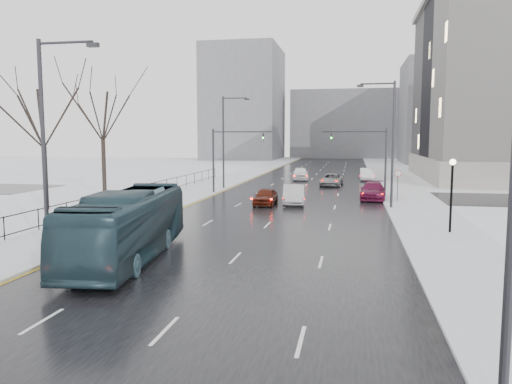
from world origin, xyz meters
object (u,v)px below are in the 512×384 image
Objects in this scene: streetlight_l_near at (48,139)px; mast_signal_right at (374,154)px; streetlight_l_far at (225,138)px; sedan_right_near at (294,195)px; sedan_center_near at (266,197)px; streetlight_r_mid at (390,138)px; sedan_right_far at (373,191)px; tree_park_d at (47,211)px; no_uturn_sign at (398,177)px; sedan_right_distant at (367,174)px; tree_park_e at (105,196)px; sedan_right_cross at (331,180)px; streetlight_r_near at (504,142)px; bus at (129,225)px; sedan_center_far at (300,174)px; mast_signal_left at (224,153)px; lamppost_r_mid at (452,185)px.

streetlight_l_near reaches higher than mast_signal_right.
sedan_right_near is at bearing -51.02° from streetlight_l_far.
sedan_right_near is at bearing 23.85° from sedan_center_near.
mast_signal_right is at bearing 96.00° from streetlight_r_mid.
sedan_right_far is (-0.13, -2.19, -3.28)m from mast_signal_right.
no_uturn_sign is at bearing 20.32° from tree_park_d.
mast_signal_right is at bearing -89.53° from sedan_right_distant.
sedan_right_cross is at bearing 33.43° from tree_park_e.
no_uturn_sign is (1.87, -4.00, -1.81)m from mast_signal_right.
streetlight_r_near and streetlight_l_far have the same top height.
sedan_right_distant is (-0.13, 18.24, -3.28)m from mast_signal_right.
sedan_right_cross is (-4.34, 9.98, -3.37)m from mast_signal_right.
bus is 2.13× the size of sedan_right_far.
tree_park_e is at bearing 112.79° from bus.
mast_signal_right reaches higher than sedan_center_far.
mast_signal_left is at bearing 166.40° from no_uturn_sign.
sedan_center_near is at bearing -145.30° from sedan_right_far.
streetlight_r_mid is at bearing -75.18° from sedan_center_far.
sedan_center_near is at bearing -108.92° from sedan_right_distant.
streetlight_r_near is at bearing -86.24° from sedan_center_far.
sedan_center_far is (-9.53, 54.96, -4.73)m from streetlight_r_near.
streetlight_r_near is at bearing -82.82° from sedan_right_near.
streetlight_l_far is at bearing 131.06° from lamppost_r_mid.
sedan_center_far is at bearing 117.12° from mast_signal_right.
no_uturn_sign is 0.65× the size of sedan_center_near.
streetlight_r_near is 38.04m from mast_signal_right.
streetlight_r_near is 2.34× the size of lamppost_r_mid.
lamppost_r_mid is at bearing -76.60° from sedan_center_far.
streetlight_r_mid reaches higher than sedan_center_far.
sedan_center_near is at bearing -53.92° from mast_signal_left.
tree_park_d is at bearing 172.09° from lamppost_r_mid.
bus is 2.75× the size of sedan_center_near.
no_uturn_sign is (16.53, -4.00, -1.81)m from mast_signal_left.
sedan_center_far is at bearing 116.75° from no_uturn_sign.
sedan_right_cross is (10.31, 9.98, -3.37)m from mast_signal_left.
sedan_right_cross is (-5.19, 47.98, -4.88)m from streetlight_r_near.
streetlight_l_near is 1.00× the size of streetlight_l_far.
mast_signal_left is (-15.49, 38.00, -1.51)m from streetlight_r_near.
lamppost_r_mid is at bearing -44.48° from mast_signal_left.
bus is at bearing -104.74° from sedan_right_distant.
mast_signal_left reaches higher than sedan_right_near.
sedan_right_cross is at bearing 113.97° from no_uturn_sign.
streetlight_l_far is 13.56m from sedan_right_cross.
bus is (3.37, -31.13, -3.98)m from streetlight_l_far.
sedan_right_cross is at bearing 70.85° from bus.
sedan_right_cross is (11.15, 5.98, -4.88)m from streetlight_l_far.
bus reaches higher than sedan_right_far.
mast_signal_left is at bearing 152.69° from streetlight_r_mid.
streetlight_l_far reaches higher than mast_signal_left.
sedan_right_far is at bearing -65.88° from sedan_right_cross.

